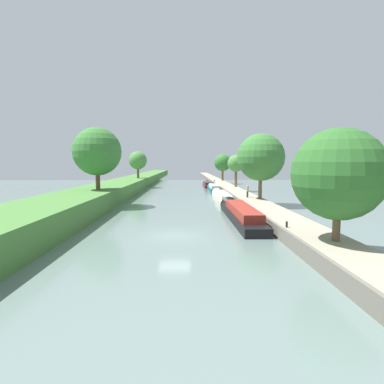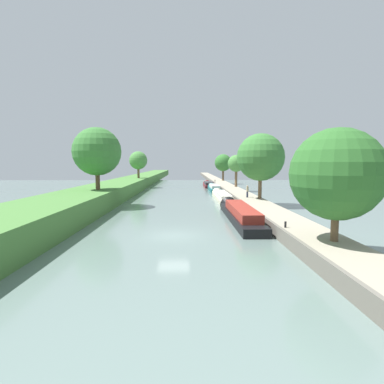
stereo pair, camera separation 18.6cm
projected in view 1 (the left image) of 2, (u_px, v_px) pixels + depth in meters
ground_plane at (175, 235)px, 24.45m from camera, size 160.00×160.00×0.00m
left_grassy_bank at (27, 222)px, 24.11m from camera, size 6.99×260.00×2.26m
right_towpath at (297, 229)px, 24.61m from camera, size 3.33×260.00×0.96m
stone_quay at (274, 229)px, 24.57m from camera, size 0.25×260.00×1.01m
narrowboat_black at (240, 213)px, 31.52m from camera, size 2.17×16.63×2.20m
narrowboat_cream at (222, 196)px, 48.22m from camera, size 1.91×15.73×1.81m
narrowboat_teal at (214, 188)px, 63.46m from camera, size 1.92×11.72×1.88m
narrowboat_maroon at (208, 185)px, 75.19m from camera, size 2.16×10.99×2.05m
tree_rightbank_near at (339, 174)px, 18.55m from camera, size 5.54×5.54×6.83m
tree_rightbank_midnear at (261, 157)px, 40.87m from camera, size 6.24×6.24×8.61m
tree_rightbank_midfar at (236, 164)px, 61.79m from camera, size 3.38×3.38×6.35m
tree_rightbank_far at (223, 163)px, 83.94m from camera, size 4.59×4.59×7.12m
tree_leftbank_downstream at (138, 160)px, 70.73m from camera, size 4.11×4.11×6.09m
tree_leftbank_upstream at (97, 152)px, 39.58m from camera, size 6.15×6.15×7.97m
person_walking at (247, 191)px, 42.85m from camera, size 0.34×0.34×1.66m
mooring_bollard_near at (287, 224)px, 22.81m from camera, size 0.16×0.16×0.45m
mooring_bollard_far at (215, 181)px, 79.52m from camera, size 0.16×0.16×0.45m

